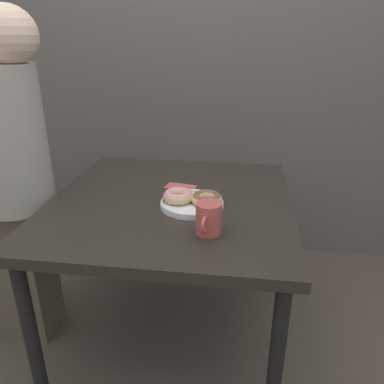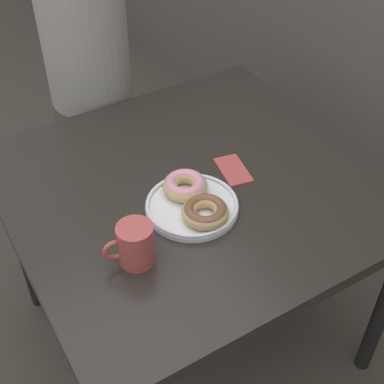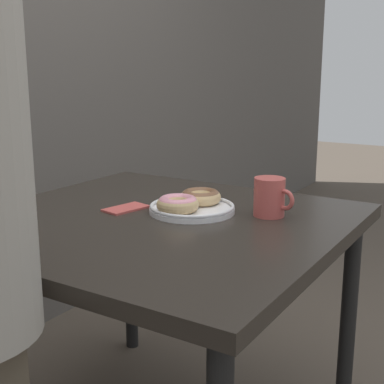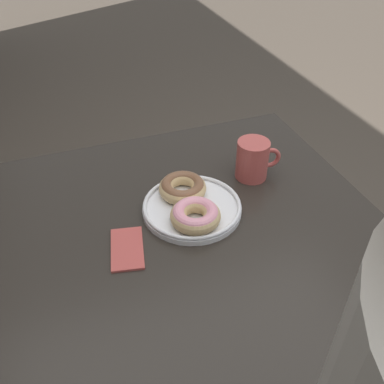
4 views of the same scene
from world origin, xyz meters
name	(u,v)px [view 2 (image 2 of 4)]	position (x,y,z in m)	size (l,w,h in m)	color
ground_plane	(144,355)	(0.00, 0.00, 0.00)	(14.00, 14.00, 0.00)	#4C4238
dining_table	(192,201)	(0.00, 0.20, 0.65)	(0.96, 1.00, 0.72)	#28231E
donut_plate	(193,201)	(0.09, 0.14, 0.75)	(0.26, 0.25, 0.06)	white
coffee_mug	(135,244)	(0.18, -0.07, 0.78)	(0.09, 0.12, 0.11)	#B74C47
person_figure	(88,75)	(-0.67, 0.17, 0.75)	(0.40, 0.29, 1.44)	brown
napkin	(233,170)	(0.02, 0.32, 0.72)	(0.14, 0.10, 0.01)	#BC4C47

